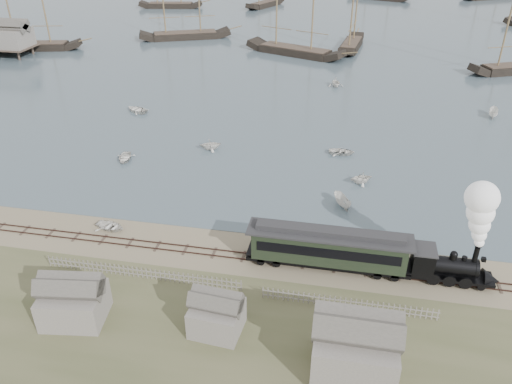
# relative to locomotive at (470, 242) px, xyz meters

# --- Properties ---
(ground) EXTENTS (600.00, 600.00, 0.00)m
(ground) POSITION_rel_locomotive_xyz_m (-22.47, 2.00, -4.59)
(ground) COLOR gray
(ground) RESTS_ON ground
(rail_track) EXTENTS (120.00, 1.80, 0.16)m
(rail_track) POSITION_rel_locomotive_xyz_m (-22.47, 0.00, -4.55)
(rail_track) COLOR #3C2621
(rail_track) RESTS_ON ground
(picket_fence_west) EXTENTS (19.00, 0.10, 1.20)m
(picket_fence_west) POSITION_rel_locomotive_xyz_m (-28.97, -5.00, -4.59)
(picket_fence_west) COLOR slate
(picket_fence_west) RESTS_ON ground
(picket_fence_east) EXTENTS (15.00, 0.10, 1.20)m
(picket_fence_east) POSITION_rel_locomotive_xyz_m (-9.97, -5.50, -4.59)
(picket_fence_east) COLOR slate
(picket_fence_east) RESTS_ON ground
(shed_left) EXTENTS (5.00, 4.00, 4.10)m
(shed_left) POSITION_rel_locomotive_xyz_m (-32.47, -11.00, -4.59)
(shed_left) COLOR slate
(shed_left) RESTS_ON ground
(shed_mid) EXTENTS (4.00, 3.50, 3.60)m
(shed_mid) POSITION_rel_locomotive_xyz_m (-20.47, -10.00, -4.59)
(shed_mid) COLOR slate
(shed_mid) RESTS_ON ground
(shed_right) EXTENTS (6.00, 5.00, 5.10)m
(shed_right) POSITION_rel_locomotive_xyz_m (-9.47, -12.00, -4.59)
(shed_right) COLOR slate
(shed_right) RESTS_ON ground
(locomotive) EXTENTS (8.00, 2.99, 9.97)m
(locomotive) POSITION_rel_locomotive_xyz_m (0.00, 0.00, 0.00)
(locomotive) COLOR black
(locomotive) RESTS_ON ground
(passenger_coach) EXTENTS (15.43, 2.98, 3.75)m
(passenger_coach) POSITION_rel_locomotive_xyz_m (-12.21, 0.00, -2.24)
(passenger_coach) COLOR black
(passenger_coach) RESTS_ON ground
(beached_dinghy) EXTENTS (3.05, 3.79, 0.70)m
(beached_dinghy) POSITION_rel_locomotive_xyz_m (-35.56, 2.05, -4.24)
(beached_dinghy) COLOR silver
(beached_dinghy) RESTS_ON ground
(rowboat_0) EXTENTS (4.01, 3.24, 0.73)m
(rowboat_0) POSITION_rel_locomotive_xyz_m (-40.96, 18.00, -4.16)
(rowboat_0) COLOR silver
(rowboat_0) RESTS_ON harbor_water
(rowboat_1) EXTENTS (3.56, 3.80, 1.61)m
(rowboat_1) POSITION_rel_locomotive_xyz_m (-30.35, 23.58, -3.72)
(rowboat_1) COLOR silver
(rowboat_1) RESTS_ON harbor_water
(rowboat_2) EXTENTS (3.46, 2.72, 1.27)m
(rowboat_2) POSITION_rel_locomotive_xyz_m (-11.31, 11.47, -3.90)
(rowboat_2) COLOR silver
(rowboat_2) RESTS_ON harbor_water
(rowboat_3) EXTENTS (2.75, 3.74, 0.75)m
(rowboat_3) POSITION_rel_locomotive_xyz_m (-11.92, 25.59, -4.16)
(rowboat_3) COLOR silver
(rowboat_3) RESTS_ON harbor_water
(rowboat_4) EXTENTS (3.55, 3.73, 1.54)m
(rowboat_4) POSITION_rel_locomotive_xyz_m (-9.19, 17.54, -3.76)
(rowboat_4) COLOR silver
(rowboat_4) RESTS_ON harbor_water
(rowboat_5) EXTENTS (3.76, 2.06, 1.37)m
(rowboat_5) POSITION_rel_locomotive_xyz_m (11.84, 44.64, -3.84)
(rowboat_5) COLOR silver
(rowboat_5) RESTS_ON harbor_water
(rowboat_6) EXTENTS (4.38, 4.95, 0.85)m
(rowboat_6) POSITION_rel_locomotive_xyz_m (-46.59, 35.71, -4.11)
(rowboat_6) COLOR silver
(rowboat_6) RESTS_ON harbor_water
(rowboat_7) EXTENTS (4.02, 3.71, 1.76)m
(rowboat_7) POSITION_rel_locomotive_xyz_m (-14.43, 55.73, -3.65)
(rowboat_7) COLOR silver
(rowboat_7) RESTS_ON harbor_water
(schooner_0) EXTENTS (21.73, 9.71, 20.00)m
(schooner_0) POSITION_rel_locomotive_xyz_m (-87.07, 70.67, 5.47)
(schooner_0) COLOR black
(schooner_0) RESTS_ON harbor_water
(schooner_2) EXTENTS (24.47, 14.12, 20.00)m
(schooner_2) POSITION_rel_locomotive_xyz_m (-25.14, 78.00, 5.47)
(schooner_2) COLOR black
(schooner_2) RESTS_ON harbor_water
(schooner_3) EXTENTS (6.53, 19.05, 20.00)m
(schooner_3) POSITION_rel_locomotive_xyz_m (-12.34, 86.14, 5.47)
(schooner_3) COLOR black
(schooner_3) RESTS_ON harbor_water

